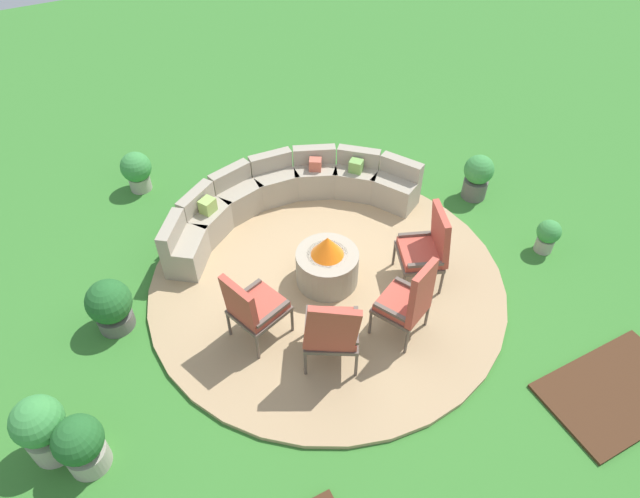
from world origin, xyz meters
name	(u,v)px	position (x,y,z in m)	size (l,w,h in m)	color
ground_plane	(327,283)	(0.00, 0.00, 0.00)	(24.00, 24.00, 0.00)	#387A2D
patio_circle	(327,281)	(0.00, 0.00, 0.03)	(4.62, 4.62, 0.06)	tan
mulch_bed_right	(617,392)	(2.08, -2.93, 0.02)	(1.65, 1.03, 0.04)	#472B19
fire_pit	(327,264)	(0.00, 0.00, 0.36)	(0.80, 0.80, 0.75)	#9E937F
curved_stone_bench	(284,197)	(0.09, 1.50, 0.35)	(3.87, 1.58, 0.71)	#9E937F
lounge_chair_front_left	(252,307)	(-1.18, -0.42, 0.60)	(0.75, 0.70, 1.05)	brown
lounge_chair_front_right	(332,330)	(-0.55, -1.14, 0.63)	(0.81, 0.84, 1.14)	brown
lounge_chair_back_left	(409,301)	(0.42, -1.18, 0.64)	(0.72, 0.73, 1.16)	brown
lounge_chair_back_right	(428,246)	(1.13, -0.55, 0.63)	(0.72, 0.75, 1.12)	brown
potted_plant_0	(42,427)	(-3.53, -0.76, 0.45)	(0.50, 0.50, 0.82)	#A89E8E
potted_plant_1	(110,305)	(-2.61, 0.57, 0.37)	(0.54, 0.54, 0.71)	#605B56
potted_plant_2	(478,176)	(2.87, 0.57, 0.39)	(0.44, 0.44, 0.72)	#605B56
potted_plant_3	(137,170)	(-1.66, 3.13, 0.36)	(0.47, 0.47, 0.65)	#A89E8E
potted_plant_4	(81,444)	(-3.24, -1.07, 0.38)	(0.48, 0.48, 0.72)	#A89E8E
potted_plant_5	(548,235)	(2.98, -0.83, 0.28)	(0.33, 0.33, 0.51)	#A89E8E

